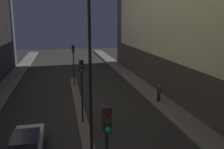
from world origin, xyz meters
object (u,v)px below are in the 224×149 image
street_lamp (89,32)px  car_left_lane (26,145)px  pedestrian_on_right_sidewalk (159,93)px  traffic_light_far (73,56)px  traffic_light_near (107,143)px  traffic_light_mid (82,77)px

street_lamp → car_left_lane: bearing=157.9°
pedestrian_on_right_sidewalk → traffic_light_far: bearing=134.1°
car_left_lane → street_lamp: bearing=-22.1°
traffic_light_near → traffic_light_mid: 10.26m
pedestrian_on_right_sidewalk → street_lamp: bearing=-129.9°
traffic_light_far → traffic_light_mid: bearing=-90.0°
traffic_light_far → pedestrian_on_right_sidewalk: (7.59, -7.84, -2.67)m
traffic_light_mid → traffic_light_far: same height
street_lamp → pedestrian_on_right_sidewalk: street_lamp is taller
car_left_lane → traffic_light_far: bearing=76.8°
traffic_light_mid → pedestrian_on_right_sidewalk: size_ratio=3.01×
traffic_light_near → traffic_light_far: (0.00, 21.58, 0.00)m
traffic_light_far → pedestrian_on_right_sidewalk: size_ratio=3.01×
car_left_lane → pedestrian_on_right_sidewalk: pedestrian_on_right_sidewalk is taller
traffic_light_far → car_left_lane: size_ratio=1.05×
pedestrian_on_right_sidewalk → traffic_light_mid: bearing=-155.4°
traffic_light_far → street_lamp: (0.00, -16.93, 3.60)m
traffic_light_mid → car_left_lane: bearing=-131.2°
traffic_light_mid → pedestrian_on_right_sidewalk: traffic_light_mid is taller
traffic_light_far → pedestrian_on_right_sidewalk: traffic_light_far is taller
traffic_light_near → pedestrian_on_right_sidewalk: traffic_light_near is taller
traffic_light_mid → street_lamp: street_lamp is taller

